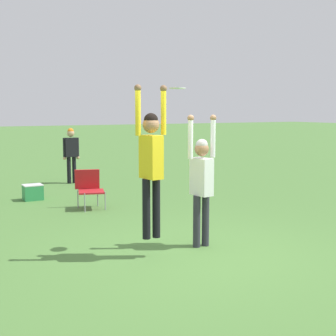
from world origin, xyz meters
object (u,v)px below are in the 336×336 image
at_px(person_jumping, 151,157).
at_px(camping_chair_2, 89,187).
at_px(frisbee, 177,88).
at_px(cooler_box, 33,192).
at_px(person_defending, 202,177).
at_px(person_spectator_near, 71,151).

xyz_separation_m(person_jumping, camping_chair_2, (0.40, 3.87, -1.03)).
distance_m(frisbee, camping_chair_2, 4.22).
distance_m(camping_chair_2, cooler_box, 1.89).
relative_size(person_defending, person_spectator_near, 1.28).
distance_m(frisbee, cooler_box, 5.91).
bearing_deg(person_spectator_near, camping_chair_2, -96.38).
height_order(person_defending, camping_chair_2, person_defending).
bearing_deg(person_spectator_near, frisbee, -89.51).
xyz_separation_m(person_jumping, frisbee, (0.56, 0.20, 1.03)).
relative_size(person_jumping, person_spectator_near, 1.36).
relative_size(person_defending, frisbee, 8.21).
distance_m(person_jumping, cooler_box, 5.68).
xyz_separation_m(person_spectator_near, cooler_box, (-1.66, -2.12, -0.81)).
xyz_separation_m(frisbee, cooler_box, (-1.07, 5.30, -2.37)).
relative_size(person_defending, camping_chair_2, 2.45).
xyz_separation_m(frisbee, camping_chair_2, (-0.17, 3.68, -2.06)).
distance_m(frisbee, person_spectator_near, 7.61).
distance_m(person_defending, person_spectator_near, 7.50).
relative_size(person_jumping, cooler_box, 4.94).
height_order(frisbee, camping_chair_2, frisbee).
height_order(person_defending, cooler_box, person_defending).
distance_m(person_jumping, camping_chair_2, 4.03).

